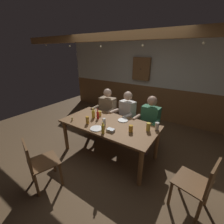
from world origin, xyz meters
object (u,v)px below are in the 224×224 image
at_px(chair_empty_near_left, 199,184).
at_px(bottle_0, 93,114).
at_px(pint_glass_0, 157,126).
at_px(pint_glass_4, 148,127).
at_px(person_1, 125,114).
at_px(wall_dart_cabinet, 141,69).
at_px(pint_glass_1, 87,120).
at_px(pint_glass_2, 131,129).
at_px(person_2, 149,121).
at_px(bottle_2, 103,129).
at_px(person_0, 106,110).
at_px(chair_empty_near_right, 38,163).
at_px(plate_0, 96,129).
at_px(bottle_1, 98,115).
at_px(pint_glass_3, 104,122).
at_px(pint_glass_5, 100,113).
at_px(condiment_caddy, 111,130).
at_px(plate_1, 123,120).
at_px(table_candle, 72,119).
at_px(dining_table, 109,127).

bearing_deg(chair_empty_near_left, bottle_0, 91.90).
bearing_deg(pint_glass_0, pint_glass_4, -133.55).
height_order(person_1, wall_dart_cabinet, wall_dart_cabinet).
xyz_separation_m(pint_glass_1, pint_glass_2, (0.89, 0.19, -0.01)).
height_order(pint_glass_1, pint_glass_2, pint_glass_1).
bearing_deg(pint_glass_0, person_2, 125.44).
bearing_deg(pint_glass_2, bottle_2, -139.47).
xyz_separation_m(person_0, pint_glass_2, (1.13, -0.80, 0.14)).
height_order(chair_empty_near_right, plate_0, chair_empty_near_right).
bearing_deg(wall_dart_cabinet, bottle_2, -79.41).
height_order(chair_empty_near_right, bottle_1, bottle_1).
distance_m(person_2, chair_empty_near_left, 1.60).
distance_m(person_2, pint_glass_3, 1.07).
relative_size(person_0, plate_0, 5.08).
relative_size(person_0, pint_glass_5, 11.79).
xyz_separation_m(person_1, wall_dart_cabinet, (-0.35, 1.61, 0.92)).
distance_m(bottle_0, pint_glass_1, 0.30).
bearing_deg(condiment_caddy, person_0, 129.20).
distance_m(bottle_0, pint_glass_0, 1.36).
height_order(person_1, pint_glass_0, person_1).
bearing_deg(bottle_0, wall_dart_cabinet, 88.26).
height_order(pint_glass_1, pint_glass_4, pint_glass_4).
distance_m(chair_empty_near_right, plate_1, 1.75).
xyz_separation_m(plate_0, pint_glass_5, (-0.35, 0.55, 0.05)).
relative_size(chair_empty_near_left, table_candle, 11.00).
bearing_deg(plate_0, plate_1, 68.40).
relative_size(condiment_caddy, pint_glass_5, 1.33).
xyz_separation_m(table_candle, pint_glass_2, (1.26, 0.27, 0.02)).
xyz_separation_m(dining_table, pint_glass_2, (0.54, -0.07, 0.16)).
xyz_separation_m(person_1, condiment_caddy, (0.24, -0.99, 0.09)).
distance_m(condiment_caddy, pint_glass_2, 0.37).
xyz_separation_m(condiment_caddy, bottle_0, (-0.66, 0.29, 0.07)).
bearing_deg(pint_glass_3, dining_table, 85.79).
distance_m(pint_glass_1, pint_glass_2, 0.91).
xyz_separation_m(dining_table, plate_0, (-0.06, -0.34, 0.10)).
xyz_separation_m(table_candle, bottle_2, (0.87, -0.06, 0.05)).
xyz_separation_m(plate_0, pint_glass_1, (-0.29, 0.08, 0.07)).
bearing_deg(bottle_2, pint_glass_2, 40.53).
bearing_deg(chair_empty_near_left, person_0, 76.79).
height_order(chair_empty_near_right, bottle_2, bottle_2).
bearing_deg(chair_empty_near_right, person_0, 112.59).
relative_size(chair_empty_near_right, bottle_2, 4.00).
bearing_deg(wall_dart_cabinet, chair_empty_near_left, -52.28).
bearing_deg(person_2, bottle_1, 40.96).
bearing_deg(bottle_2, pint_glass_0, 41.91).
bearing_deg(pint_glass_3, bottle_0, 158.00).
bearing_deg(plate_1, bottle_1, -156.74).
bearing_deg(chair_empty_near_right, pint_glass_1, 103.13).
bearing_deg(table_candle, person_1, 56.54).
height_order(person_1, plate_1, person_1).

